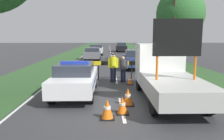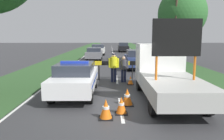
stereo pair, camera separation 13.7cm
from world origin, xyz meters
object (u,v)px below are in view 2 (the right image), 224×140
Objects in this scene: queued_car_suv_grey at (94,53)px; queued_car_van_white at (98,49)px; police_officer at (114,65)px; traffic_cone_near_police at (121,105)px; utility_pole at (176,20)px; queued_car_sedan_black at (123,47)px; queued_car_hatch_blue at (136,59)px; work_truck at (165,72)px; police_car at (76,78)px; traffic_cone_lane_edge at (130,80)px; pedestrian_civilian at (124,67)px; traffic_cone_near_truck at (127,97)px; traffic_cone_centre_front at (77,78)px; roadside_tree_near_left at (182,14)px; road_barrier at (116,64)px; traffic_cone_behind_barrier at (106,109)px.

queued_car_van_white is at bearing -90.41° from queued_car_suv_grey.
police_officer is at bearing 99.45° from queued_car_suv_grey.
traffic_cone_near_police is 13.85m from utility_pole.
queued_car_sedan_black reaches higher than queued_car_suv_grey.
queued_car_hatch_blue is 0.89× the size of queued_car_suv_grey.
work_truck reaches higher than queued_car_suv_grey.
queued_car_suv_grey is (-0.21, 15.13, -0.05)m from police_car.
queued_car_sedan_black is at bearing 87.49° from traffic_cone_lane_edge.
traffic_cone_near_truck is (-0.12, -4.44, -0.57)m from pedestrian_civilian.
queued_car_van_white is at bearing 95.90° from traffic_cone_near_truck.
traffic_cone_centre_front is 26.09m from queued_car_sedan_black.
roadside_tree_near_left is at bearing 64.46° from traffic_cone_near_truck.
queued_car_hatch_blue is 5.06m from utility_pole.
work_truck is 0.70× the size of utility_pole.
road_barrier is 6.61m from traffic_cone_behind_barrier.
pedestrian_civilian is (0.46, -0.68, -0.07)m from road_barrier.
queued_car_sedan_black reaches higher than traffic_cone_centre_front.
traffic_cone_centre_front is 6.81m from queued_car_hatch_blue.
work_truck reaches higher than queued_car_hatch_blue.
traffic_cone_behind_barrier is 0.17× the size of queued_car_hatch_blue.
queued_car_suv_grey is (-2.51, 16.75, 0.40)m from traffic_cone_near_truck.
police_car is 15.13m from queued_car_suv_grey.
road_barrier is 1.70× the size of pedestrian_civilian.
police_car reaches higher than pedestrian_civilian.
work_truck is 16.18m from queued_car_suv_grey.
utility_pole is at bearing 64.78° from traffic_cone_behind_barrier.
roadside_tree_near_left reaches higher than road_barrier.
pedestrian_civilian is at bearing -125.36° from roadside_tree_near_left.
utility_pole reaches higher than police_officer.
road_barrier is 0.67m from police_officer.
utility_pole is at bearing -159.31° from queued_car_hatch_blue.
traffic_cone_near_police is at bearing -90.11° from road_barrier.
queued_car_van_white is at bearing -75.13° from police_officer.
traffic_cone_near_police is 4.78m from traffic_cone_lane_edge.
queued_car_suv_grey is (-2.23, 17.72, 0.44)m from traffic_cone_near_police.
roadside_tree_near_left is (8.94, 8.54, 4.62)m from traffic_cone_centre_front.
roadside_tree_near_left is (6.58, 7.94, 3.89)m from road_barrier.
traffic_cone_behind_barrier is at bearing -67.09° from police_car.
traffic_cone_behind_barrier reaches higher than traffic_cone_lane_edge.
roadside_tree_near_left is (8.54, 11.44, 4.07)m from police_car.
work_truck reaches higher than traffic_cone_centre_front.
traffic_cone_near_truck reaches higher than traffic_cone_behind_barrier.
queued_car_hatch_blue reaches higher than queued_car_van_white.
pedestrian_civilian is 11.28m from roadside_tree_near_left.
queued_car_sedan_black reaches higher than queued_car_hatch_blue.
traffic_cone_near_police is 0.92× the size of traffic_cone_behind_barrier.
queued_car_van_white reaches higher than traffic_cone_behind_barrier.
traffic_cone_centre_front is at bearing 107.46° from traffic_cone_behind_barrier.
traffic_cone_centre_front is (-2.36, -0.60, -0.73)m from road_barrier.
roadside_tree_near_left reaches higher than traffic_cone_behind_barrier.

